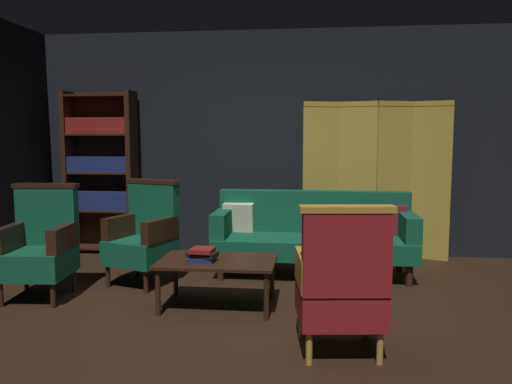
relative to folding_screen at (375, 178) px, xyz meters
name	(u,v)px	position (x,y,z in m)	size (l,w,h in m)	color
ground_plane	(245,317)	(-1.29, -2.23, -0.99)	(10.00, 10.00, 0.00)	black
back_wall	(271,143)	(-1.29, 0.22, 0.41)	(7.20, 0.10, 2.80)	black
folding_screen	(375,178)	(0.00, 0.00, 0.00)	(1.75, 0.20, 1.90)	#B29338
bookshelf	(101,170)	(-3.44, -0.03, 0.08)	(0.90, 0.32, 2.05)	black
velvet_couch	(313,232)	(-0.74, -0.78, -0.53)	(2.12, 0.78, 0.88)	black
coffee_table	(218,265)	(-1.56, -2.00, -0.61)	(1.00, 0.64, 0.42)	black
armchair_gilt_accent	(341,284)	(-0.55, -2.85, -0.50)	(0.65, 0.64, 1.04)	#B78E33
armchair_wing_left	(145,235)	(-2.43, -1.34, -0.50)	(0.73, 0.73, 1.04)	black
armchair_wing_right	(40,245)	(-3.23, -1.90, -0.50)	(0.63, 0.62, 1.04)	black
book_navy_cloth	(202,259)	(-1.67, -2.07, -0.55)	(0.20, 0.16, 0.04)	navy
book_black_cloth	(202,255)	(-1.67, -2.07, -0.51)	(0.24, 0.15, 0.04)	black
book_red_leather	(202,250)	(-1.67, -2.07, -0.47)	(0.19, 0.20, 0.04)	maroon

